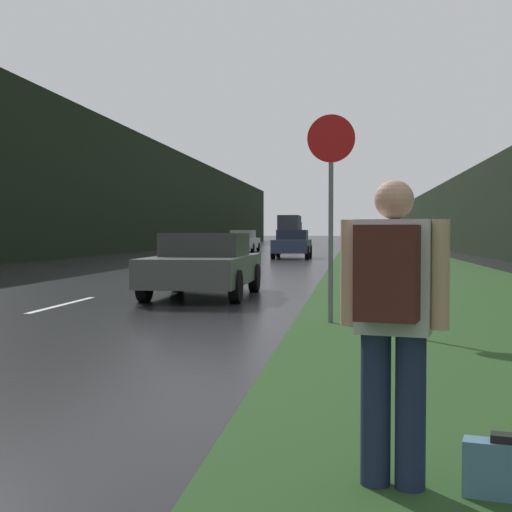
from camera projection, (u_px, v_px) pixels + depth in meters
name	position (u px, v px, depth m)	size (l,w,h in m)	color
grass_verge	(391.00, 257.00, 39.36)	(6.00, 240.00, 0.02)	#26471E
lane_stripe_c	(63.00, 304.00, 13.24)	(0.12, 3.00, 0.01)	silver
lane_stripe_d	(162.00, 280.00, 20.17)	(0.12, 3.00, 0.01)	silver
lane_stripe_e	(211.00, 268.00, 27.11)	(0.12, 3.00, 0.01)	silver
lane_stripe_f	(239.00, 261.00, 34.04)	(0.12, 3.00, 0.01)	silver
treeline_far_side	(132.00, 193.00, 51.51)	(2.00, 140.00, 8.35)	black
treeline_near_side	(473.00, 214.00, 48.38)	(2.00, 140.00, 5.28)	black
stop_sign	(331.00, 196.00, 10.37)	(0.70, 0.07, 3.06)	slate
hitchhiker_with_backpack	(392.00, 313.00, 3.64)	(0.55, 0.46, 1.61)	#1E2847
suitcase	(506.00, 471.00, 3.53)	(0.43, 0.22, 0.34)	teal
car_passing_near	(204.00, 264.00, 15.01)	(1.99, 4.25, 1.33)	#4C514C
car_passing_far	(292.00, 244.00, 37.26)	(1.92, 4.13, 1.48)	#2D3856
car_oncoming	(243.00, 241.00, 50.14)	(1.91, 4.66, 1.51)	#BCBCBC
delivery_truck	(290.00, 229.00, 88.25)	(2.65, 7.70, 3.44)	black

